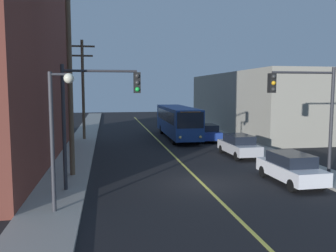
{
  "coord_description": "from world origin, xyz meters",
  "views": [
    {
      "loc": [
        -4.94,
        -17.35,
        4.96
      ],
      "look_at": [
        0.0,
        10.42,
        2.0
      ],
      "focal_mm": 37.03,
      "sensor_mm": 36.0,
      "label": 1
    }
  ],
  "objects": [
    {
      "name": "parked_car_blue",
      "position": [
        4.63,
        14.76,
        0.84
      ],
      "size": [
        1.87,
        4.42,
        1.62
      ],
      "color": "navy",
      "rests_on": "ground"
    },
    {
      "name": "parked_car_white",
      "position": [
        4.63,
        -0.73,
        0.84
      ],
      "size": [
        1.91,
        4.44,
        1.62
      ],
      "color": "silver",
      "rests_on": "ground"
    },
    {
      "name": "utility_pole_mid",
      "position": [
        -7.15,
        17.41,
        5.43
      ],
      "size": [
        2.4,
        0.28,
        9.57
      ],
      "color": "brown",
      "rests_on": "sidewalk_left"
    },
    {
      "name": "sidewalk_right",
      "position": [
        7.25,
        10.0,
        0.07
      ],
      "size": [
        2.5,
        90.0,
        0.15
      ],
      "primitive_type": "cube",
      "color": "gray",
      "rests_on": "ground"
    },
    {
      "name": "street_lamp_left",
      "position": [
        -6.83,
        -3.41,
        3.74
      ],
      "size": [
        0.98,
        0.4,
        5.5
      ],
      "color": "#38383D",
      "rests_on": "sidewalk_left"
    },
    {
      "name": "parked_car_silver",
      "position": [
        4.74,
        6.85,
        0.84
      ],
      "size": [
        1.92,
        4.45,
        1.62
      ],
      "color": "#B7B7BC",
      "rests_on": "ground"
    },
    {
      "name": "city_bus",
      "position": [
        2.2,
        17.36,
        1.82
      ],
      "size": [
        2.71,
        12.19,
        3.2
      ],
      "color": "navy",
      "rests_on": "ground"
    },
    {
      "name": "building_right_warehouse",
      "position": [
        14.49,
        22.35,
        3.45
      ],
      "size": [
        12.0,
        25.92,
        6.9
      ],
      "color": "gray",
      "rests_on": "ground"
    },
    {
      "name": "lane_stripe_center",
      "position": [
        0.0,
        15.0,
        0.01
      ],
      "size": [
        0.16,
        60.0,
        0.01
      ],
      "primitive_type": "cube",
      "color": "#D8CC4C",
      "rests_on": "ground"
    },
    {
      "name": "traffic_signal_right_corner",
      "position": [
        5.41,
        -0.67,
        4.3
      ],
      "size": [
        3.75,
        0.48,
        6.0
      ],
      "color": "#2D2D33",
      "rests_on": "sidewalk_right"
    },
    {
      "name": "ground_plane",
      "position": [
        0.0,
        0.0,
        0.0
      ],
      "size": [
        120.0,
        120.0,
        0.0
      ],
      "primitive_type": "plane",
      "color": "black"
    },
    {
      "name": "utility_pole_near",
      "position": [
        -6.9,
        2.62,
        6.58
      ],
      "size": [
        2.4,
        0.28,
        11.81
      ],
      "color": "brown",
      "rests_on": "sidewalk_left"
    },
    {
      "name": "traffic_signal_left_corner",
      "position": [
        -5.41,
        -0.38,
        4.3
      ],
      "size": [
        3.75,
        0.48,
        6.0
      ],
      "color": "#2D2D33",
      "rests_on": "sidewalk_left"
    },
    {
      "name": "sidewalk_left",
      "position": [
        -7.25,
        10.0,
        0.07
      ],
      "size": [
        2.5,
        90.0,
        0.15
      ],
      "primitive_type": "cube",
      "color": "gray",
      "rests_on": "ground"
    }
  ]
}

